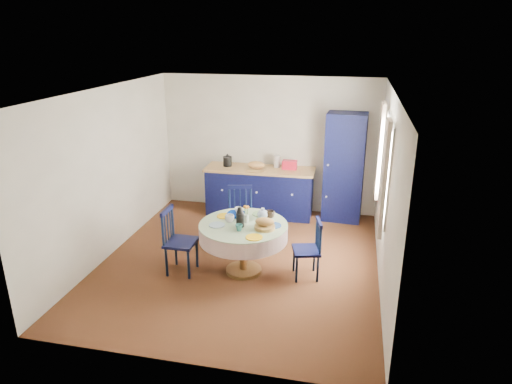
{
  "coord_description": "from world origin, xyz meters",
  "views": [
    {
      "loc": [
        1.52,
        -5.85,
        3.25
      ],
      "look_at": [
        0.2,
        0.2,
        1.05
      ],
      "focal_mm": 32.0,
      "sensor_mm": 36.0,
      "label": 1
    }
  ],
  "objects_px": {
    "kitchen_counter": "(260,191)",
    "mug_d": "(239,211)",
    "cobalt_bowl": "(236,215)",
    "mug_c": "(270,214)",
    "pantry_cabinet": "(344,168)",
    "chair_far": "(240,216)",
    "dining_table": "(244,232)",
    "chair_right": "(309,249)",
    "mug_a": "(230,219)",
    "mug_b": "(239,228)",
    "chair_left": "(178,240)"
  },
  "relations": [
    {
      "from": "kitchen_counter",
      "to": "pantry_cabinet",
      "type": "xyz_separation_m",
      "value": [
        1.5,
        0.1,
        0.51
      ]
    },
    {
      "from": "mug_b",
      "to": "mug_c",
      "type": "relative_size",
      "value": 0.71
    },
    {
      "from": "chair_far",
      "to": "mug_d",
      "type": "bearing_deg",
      "value": -92.43
    },
    {
      "from": "mug_a",
      "to": "mug_b",
      "type": "xyz_separation_m",
      "value": [
        0.2,
        -0.26,
        -0.01
      ]
    },
    {
      "from": "kitchen_counter",
      "to": "chair_left",
      "type": "height_order",
      "value": "kitchen_counter"
    },
    {
      "from": "chair_right",
      "to": "mug_b",
      "type": "distance_m",
      "value": 1.02
    },
    {
      "from": "chair_far",
      "to": "mug_b",
      "type": "bearing_deg",
      "value": -90.9
    },
    {
      "from": "mug_a",
      "to": "pantry_cabinet",
      "type": "bearing_deg",
      "value": 56.69
    },
    {
      "from": "mug_c",
      "to": "pantry_cabinet",
      "type": "bearing_deg",
      "value": 64.27
    },
    {
      "from": "chair_far",
      "to": "dining_table",
      "type": "bearing_deg",
      "value": -86.83
    },
    {
      "from": "chair_far",
      "to": "mug_c",
      "type": "height_order",
      "value": "chair_far"
    },
    {
      "from": "chair_left",
      "to": "mug_a",
      "type": "xyz_separation_m",
      "value": [
        0.69,
        0.2,
        0.31
      ]
    },
    {
      "from": "kitchen_counter",
      "to": "dining_table",
      "type": "distance_m",
      "value": 2.19
    },
    {
      "from": "mug_b",
      "to": "mug_d",
      "type": "relative_size",
      "value": 0.89
    },
    {
      "from": "chair_far",
      "to": "chair_right",
      "type": "distance_m",
      "value": 1.42
    },
    {
      "from": "dining_table",
      "to": "pantry_cabinet",
      "type": "bearing_deg",
      "value": 60.93
    },
    {
      "from": "mug_b",
      "to": "mug_a",
      "type": "bearing_deg",
      "value": 127.89
    },
    {
      "from": "chair_left",
      "to": "kitchen_counter",
      "type": "bearing_deg",
      "value": -15.72
    },
    {
      "from": "mug_c",
      "to": "cobalt_bowl",
      "type": "xyz_separation_m",
      "value": [
        -0.48,
        -0.07,
        -0.02
      ]
    },
    {
      "from": "chair_right",
      "to": "mug_a",
      "type": "distance_m",
      "value": 1.17
    },
    {
      "from": "mug_c",
      "to": "cobalt_bowl",
      "type": "relative_size",
      "value": 0.54
    },
    {
      "from": "mug_c",
      "to": "mug_d",
      "type": "relative_size",
      "value": 1.26
    },
    {
      "from": "kitchen_counter",
      "to": "dining_table",
      "type": "relative_size",
      "value": 1.63
    },
    {
      "from": "chair_right",
      "to": "cobalt_bowl",
      "type": "xyz_separation_m",
      "value": [
        -1.07,
        0.16,
        0.34
      ]
    },
    {
      "from": "chair_right",
      "to": "mug_c",
      "type": "xyz_separation_m",
      "value": [
        -0.59,
        0.23,
        0.37
      ]
    },
    {
      "from": "chair_far",
      "to": "mug_b",
      "type": "distance_m",
      "value": 1.17
    },
    {
      "from": "chair_right",
      "to": "mug_d",
      "type": "height_order",
      "value": "chair_right"
    },
    {
      "from": "chair_right",
      "to": "cobalt_bowl",
      "type": "height_order",
      "value": "chair_right"
    },
    {
      "from": "chair_right",
      "to": "mug_b",
      "type": "relative_size",
      "value": 8.71
    },
    {
      "from": "dining_table",
      "to": "mug_d",
      "type": "relative_size",
      "value": 11.34
    },
    {
      "from": "mug_c",
      "to": "mug_d",
      "type": "bearing_deg",
      "value": 174.38
    },
    {
      "from": "mug_a",
      "to": "chair_right",
      "type": "bearing_deg",
      "value": 1.87
    },
    {
      "from": "mug_a",
      "to": "mug_b",
      "type": "distance_m",
      "value": 0.33
    },
    {
      "from": "cobalt_bowl",
      "to": "mug_d",
      "type": "bearing_deg",
      "value": 84.55
    },
    {
      "from": "cobalt_bowl",
      "to": "chair_left",
      "type": "bearing_deg",
      "value": -151.49
    },
    {
      "from": "chair_left",
      "to": "mug_c",
      "type": "relative_size",
      "value": 7.0
    },
    {
      "from": "mug_b",
      "to": "mug_d",
      "type": "distance_m",
      "value": 0.59
    },
    {
      "from": "mug_a",
      "to": "mug_b",
      "type": "height_order",
      "value": "mug_a"
    },
    {
      "from": "pantry_cabinet",
      "to": "chair_far",
      "type": "distance_m",
      "value": 2.14
    },
    {
      "from": "chair_right",
      "to": "chair_left",
      "type": "bearing_deg",
      "value": -96.94
    },
    {
      "from": "pantry_cabinet",
      "to": "cobalt_bowl",
      "type": "xyz_separation_m",
      "value": [
        -1.44,
        -2.05,
        -0.2
      ]
    },
    {
      "from": "pantry_cabinet",
      "to": "chair_left",
      "type": "distance_m",
      "value": 3.31
    },
    {
      "from": "pantry_cabinet",
      "to": "mug_d",
      "type": "distance_m",
      "value": 2.41
    },
    {
      "from": "pantry_cabinet",
      "to": "chair_left",
      "type": "bearing_deg",
      "value": -127.96
    },
    {
      "from": "chair_left",
      "to": "mug_d",
      "type": "bearing_deg",
      "value": -55.15
    },
    {
      "from": "kitchen_counter",
      "to": "mug_d",
      "type": "xyz_separation_m",
      "value": [
        0.07,
        -1.84,
        0.33
      ]
    },
    {
      "from": "pantry_cabinet",
      "to": "kitchen_counter",
      "type": "bearing_deg",
      "value": -172.64
    },
    {
      "from": "pantry_cabinet",
      "to": "mug_d",
      "type": "height_order",
      "value": "pantry_cabinet"
    },
    {
      "from": "chair_right",
      "to": "mug_d",
      "type": "xyz_separation_m",
      "value": [
        -1.06,
        0.27,
        0.36
      ]
    },
    {
      "from": "mug_b",
      "to": "mug_d",
      "type": "bearing_deg",
      "value": 104.86
    }
  ]
}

